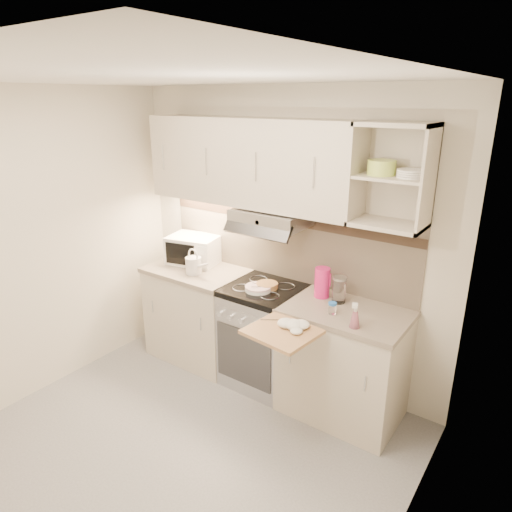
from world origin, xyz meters
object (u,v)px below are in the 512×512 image
at_px(watering_can, 194,265).
at_px(spray_bottle, 355,317).
at_px(electric_range, 264,335).
at_px(pink_pitcher, 322,282).
at_px(microwave, 194,249).
at_px(glass_jar, 339,290).
at_px(plate_stack, 258,288).
at_px(cutting_board, 282,332).

height_order(watering_can, spray_bottle, watering_can).
bearing_deg(electric_range, pink_pitcher, 12.91).
height_order(microwave, spray_bottle, microwave).
relative_size(glass_jar, spray_bottle, 1.06).
bearing_deg(plate_stack, glass_jar, 15.74).
xyz_separation_m(plate_stack, pink_pitcher, (0.48, 0.20, 0.10)).
relative_size(pink_pitcher, spray_bottle, 1.24).
bearing_deg(plate_stack, electric_range, 90.74).
xyz_separation_m(electric_range, watering_can, (-0.69, -0.10, 0.53)).
distance_m(pink_pitcher, cutting_board, 0.65).
bearing_deg(spray_bottle, glass_jar, 110.09).
bearing_deg(pink_pitcher, plate_stack, -175.17).
bearing_deg(plate_stack, cutting_board, -40.73).
height_order(plate_stack, cutting_board, plate_stack).
relative_size(electric_range, spray_bottle, 4.62).
bearing_deg(watering_can, pink_pitcher, 15.66).
xyz_separation_m(microwave, spray_bottle, (1.79, -0.33, -0.05)).
xyz_separation_m(electric_range, cutting_board, (0.51, -0.52, 0.42)).
xyz_separation_m(pink_pitcher, glass_jar, (0.15, -0.02, -0.02)).
distance_m(spray_bottle, cutting_board, 0.51).
relative_size(microwave, pink_pitcher, 2.19).
distance_m(microwave, pink_pitcher, 1.37).
relative_size(watering_can, plate_stack, 1.28).
bearing_deg(glass_jar, pink_pitcher, 173.97).
bearing_deg(plate_stack, pink_pitcher, 22.11).
distance_m(microwave, spray_bottle, 1.82).
distance_m(electric_range, cutting_board, 0.84).
bearing_deg(pink_pitcher, electric_range, 175.63).
distance_m(electric_range, microwave, 1.07).
relative_size(electric_range, pink_pitcher, 3.73).
bearing_deg(microwave, electric_range, -20.31).
relative_size(plate_stack, glass_jar, 1.04).
distance_m(electric_range, watering_can, 0.87).
bearing_deg(spray_bottle, plate_stack, 150.89).
bearing_deg(plate_stack, spray_bottle, -8.38).
height_order(watering_can, glass_jar, watering_can).
bearing_deg(microwave, cutting_board, -37.39).
relative_size(electric_range, cutting_board, 1.99).
bearing_deg(glass_jar, cutting_board, -101.85).
distance_m(glass_jar, spray_bottle, 0.41).
distance_m(pink_pitcher, spray_bottle, 0.54).
bearing_deg(microwave, watering_can, -60.20).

